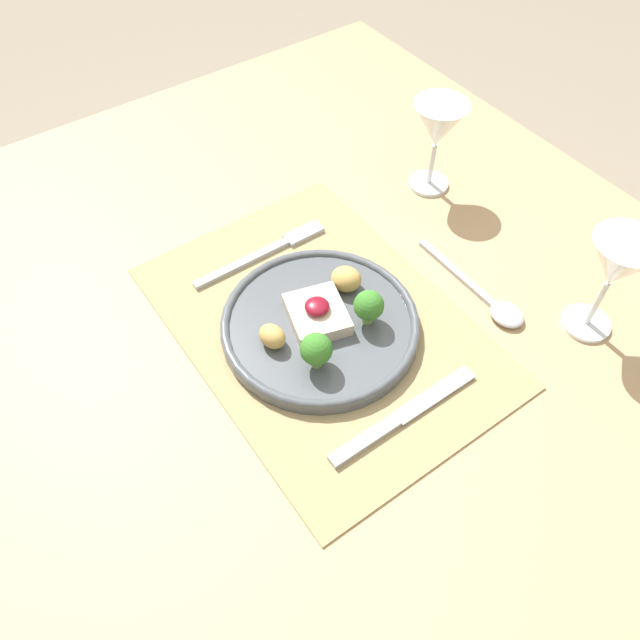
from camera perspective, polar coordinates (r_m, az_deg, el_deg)
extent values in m
plane|color=gray|center=(1.50, 0.07, -18.64)|extent=(8.00, 8.00, 0.00)
cube|color=tan|center=(0.84, 0.11, -1.16)|extent=(1.27, 1.11, 0.03)
cylinder|color=tan|center=(1.63, 2.54, 11.55)|extent=(0.06, 0.06, 0.73)
cube|color=#9E895B|center=(0.83, 0.11, -0.47)|extent=(0.48, 0.34, 0.00)
cylinder|color=#4C5156|center=(0.81, 0.00, -0.52)|extent=(0.26, 0.26, 0.02)
torus|color=#4C5156|center=(0.81, 0.00, -0.18)|extent=(0.26, 0.26, 0.01)
cube|color=beige|center=(0.80, -0.15, 0.39)|extent=(0.10, 0.09, 0.02)
ellipsoid|color=maroon|center=(0.79, -0.16, 1.14)|extent=(0.03, 0.03, 0.01)
cylinder|color=#84B256|center=(0.76, -0.34, -3.68)|extent=(0.01, 0.01, 0.02)
sphere|color=#387A28|center=(0.74, -0.35, -2.67)|extent=(0.04, 0.04, 0.04)
cylinder|color=#84B256|center=(0.80, 4.38, 0.30)|extent=(0.01, 0.01, 0.02)
sphere|color=#387A28|center=(0.79, 4.48, 1.34)|extent=(0.04, 0.04, 0.04)
ellipsoid|color=tan|center=(0.78, -4.35, -1.56)|extent=(0.04, 0.04, 0.03)
ellipsoid|color=tan|center=(0.84, 2.40, 3.76)|extent=(0.06, 0.05, 0.03)
cube|color=#B2B2B7|center=(0.90, -7.14, 5.17)|extent=(0.01, 0.15, 0.01)
cube|color=#B2B2B7|center=(0.94, -1.50, 7.93)|extent=(0.02, 0.06, 0.01)
cube|color=#B2B2B7|center=(0.73, 4.14, -10.96)|extent=(0.02, 0.10, 0.01)
cube|color=#B2B2B7|center=(0.77, 10.44, -6.75)|extent=(0.02, 0.12, 0.00)
cube|color=#B2B2B7|center=(0.91, 12.41, 4.22)|extent=(0.15, 0.01, 0.01)
ellipsoid|color=#B2B2B7|center=(0.87, 16.72, 0.49)|extent=(0.05, 0.04, 0.01)
cylinder|color=white|center=(0.90, 23.13, -0.28)|extent=(0.06, 0.06, 0.01)
cylinder|color=white|center=(0.87, 23.97, 1.40)|extent=(0.01, 0.01, 0.08)
cone|color=white|center=(0.82, 25.61, 4.68)|extent=(0.08, 0.08, 0.07)
cylinder|color=white|center=(1.05, 9.88, 12.21)|extent=(0.06, 0.06, 0.01)
cylinder|color=white|center=(1.02, 10.18, 13.86)|extent=(0.01, 0.01, 0.07)
cone|color=white|center=(0.98, 10.77, 17.09)|extent=(0.08, 0.08, 0.07)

